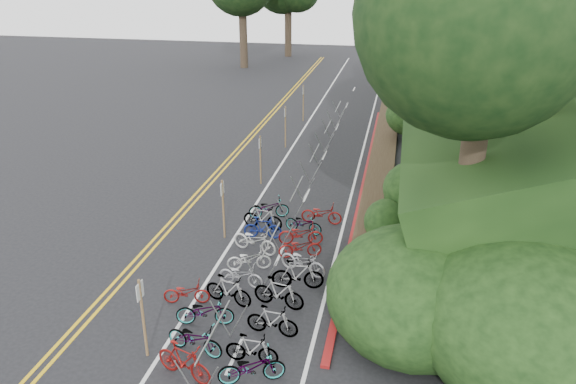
# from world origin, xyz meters

# --- Properties ---
(ground) EXTENTS (120.00, 120.00, 0.00)m
(ground) POSITION_xyz_m (0.00, 0.00, 0.00)
(ground) COLOR black
(ground) RESTS_ON ground
(road_markings) EXTENTS (7.47, 80.00, 0.01)m
(road_markings) POSITION_xyz_m (0.63, 10.10, 0.00)
(road_markings) COLOR gold
(road_markings) RESTS_ON ground
(red_curb) EXTENTS (0.25, 28.00, 0.10)m
(red_curb) POSITION_xyz_m (5.70, 12.00, 0.05)
(red_curb) COLOR maroon
(red_curb) RESTS_ON ground
(embankment) EXTENTS (14.30, 48.14, 9.11)m
(embankment) POSITION_xyz_m (12.96, 19.04, 2.57)
(embankment) COLOR black
(embankment) RESTS_ON ground
(bike_rack_front) EXTENTS (1.17, 2.91, 1.23)m
(bike_rack_front) POSITION_xyz_m (2.72, -2.52, 0.89)
(bike_rack_front) COLOR gray
(bike_rack_front) RESTS_ON ground
(bike_racks_rest) EXTENTS (1.14, 23.00, 1.17)m
(bike_racks_rest) POSITION_xyz_m (3.00, 13.00, 0.85)
(bike_racks_rest) COLOR gray
(bike_racks_rest) RESTS_ON ground
(signpost_near) EXTENTS (0.08, 0.40, 2.50)m
(signpost_near) POSITION_xyz_m (0.65, -2.45, 1.43)
(signpost_near) COLOR brown
(signpost_near) RESTS_ON ground
(signposts_rest) EXTENTS (0.08, 18.40, 2.50)m
(signposts_rest) POSITION_xyz_m (0.60, 14.00, 1.43)
(signposts_rest) COLOR brown
(signposts_rest) RESTS_ON ground
(bike_front) EXTENTS (0.82, 1.60, 0.80)m
(bike_front) POSITION_xyz_m (0.81, 0.28, 0.40)
(bike_front) COLOR maroon
(bike_front) RESTS_ON ground
(bike_valet) EXTENTS (3.52, 12.19, 1.09)m
(bike_valet) POSITION_xyz_m (2.98, 2.14, 0.48)
(bike_valet) COLOR maroon
(bike_valet) RESTS_ON ground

